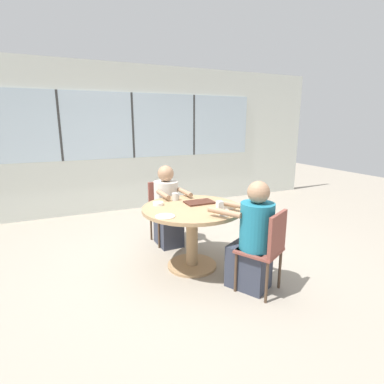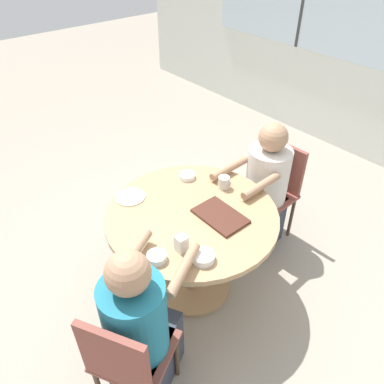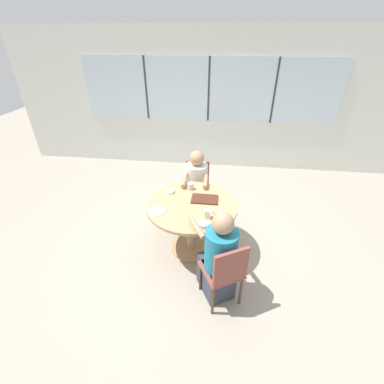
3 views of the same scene
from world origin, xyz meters
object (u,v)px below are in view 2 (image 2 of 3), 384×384
object	(u,v)px
bowl_white_shallow	(203,257)
chair_for_man_blue_shirt	(275,184)
person_woman_green_shirt	(141,331)
bowl_fruit	(157,257)
coffee_mug	(224,183)
person_man_blue_shirt	(262,194)
milk_carton_small	(181,243)
chair_for_woman_green_shirt	(126,358)
bowl_cereal	(187,176)

from	to	relation	value
bowl_white_shallow	chair_for_man_blue_shirt	bearing A→B (deg)	108.57
person_woman_green_shirt	bowl_fruit	xyz separation A→B (m)	(-0.19, 0.26, 0.26)
coffee_mug	bowl_fruit	bearing A→B (deg)	-72.26
person_woman_green_shirt	person_man_blue_shirt	bearing A→B (deg)	76.77
person_woman_green_shirt	milk_carton_small	distance (m)	0.54
bowl_white_shallow	bowl_fruit	world-z (taller)	bowl_white_shallow
coffee_mug	bowl_white_shallow	world-z (taller)	coffee_mug
chair_for_woman_green_shirt	bowl_white_shallow	world-z (taller)	chair_for_woman_green_shirt
bowl_white_shallow	bowl_cereal	bearing A→B (deg)	146.74
person_woman_green_shirt	person_man_blue_shirt	world-z (taller)	person_woman_green_shirt
chair_for_man_blue_shirt	person_man_blue_shirt	distance (m)	0.17
person_man_blue_shirt	bowl_white_shallow	xyz separation A→B (m)	(0.39, -1.01, 0.27)
chair_for_woman_green_shirt	coffee_mug	xyz separation A→B (m)	(-0.52, 1.21, 0.28)
person_woman_green_shirt	bowl_white_shallow	distance (m)	0.54
bowl_white_shallow	bowl_cereal	size ratio (longest dim) A/B	1.12
bowl_white_shallow	milk_carton_small	bearing A→B (deg)	-162.27
person_man_blue_shirt	bowl_cereal	bearing A→B (deg)	58.59
chair_for_man_blue_shirt	milk_carton_small	bearing A→B (deg)	99.58
chair_for_man_blue_shirt	person_man_blue_shirt	bearing A→B (deg)	90.00
chair_for_man_blue_shirt	bowl_fruit	world-z (taller)	chair_for_man_blue_shirt
milk_carton_small	bowl_white_shallow	bearing A→B (deg)	17.73
coffee_mug	bowl_white_shallow	bearing A→B (deg)	-53.85
bowl_cereal	person_man_blue_shirt	bearing A→B (deg)	60.60
bowl_cereal	coffee_mug	bearing A→B (deg)	25.12
coffee_mug	bowl_cereal	world-z (taller)	coffee_mug
chair_for_man_blue_shirt	coffee_mug	size ratio (longest dim) A/B	9.45
chair_for_woman_green_shirt	coffee_mug	bearing A→B (deg)	84.96
coffee_mug	bowl_fruit	xyz separation A→B (m)	(0.25, -0.80, -0.02)
chair_for_man_blue_shirt	bowl_fruit	size ratio (longest dim) A/B	7.48
coffee_mug	milk_carton_small	xyz separation A→B (m)	(0.28, -0.64, 0.01)
chair_for_man_blue_shirt	bowl_white_shallow	size ratio (longest dim) A/B	6.47
chair_for_woman_green_shirt	chair_for_man_blue_shirt	world-z (taller)	same
person_man_blue_shirt	chair_for_man_blue_shirt	bearing A→B (deg)	-90.00
chair_for_woman_green_shirt	bowl_white_shallow	size ratio (longest dim) A/B	6.47
person_man_blue_shirt	milk_carton_small	distance (m)	1.13
chair_for_man_blue_shirt	bowl_cereal	distance (m)	0.82
coffee_mug	bowl_fruit	world-z (taller)	coffee_mug
chair_for_woman_green_shirt	person_woman_green_shirt	size ratio (longest dim) A/B	0.75
milk_carton_small	coffee_mug	bearing A→B (deg)	114.16
chair_for_man_blue_shirt	milk_carton_small	size ratio (longest dim) A/B	8.02
coffee_mug	person_man_blue_shirt	bearing A→B (deg)	84.79
bowl_cereal	bowl_fruit	xyz separation A→B (m)	(0.53, -0.67, 0.00)
chair_for_woman_green_shirt	bowl_cereal	bearing A→B (deg)	97.91
person_man_blue_shirt	bowl_fruit	bearing A→B (deg)	98.02
person_woman_green_shirt	person_man_blue_shirt	size ratio (longest dim) A/B	1.02
bowl_white_shallow	bowl_cereal	world-z (taller)	bowl_white_shallow
person_woman_green_shirt	person_man_blue_shirt	xyz separation A→B (m)	(-0.41, 1.49, -0.01)
person_woman_green_shirt	milk_carton_small	world-z (taller)	person_woman_green_shirt
bowl_fruit	bowl_white_shallow	bearing A→B (deg)	49.80
coffee_mug	bowl_cereal	distance (m)	0.30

